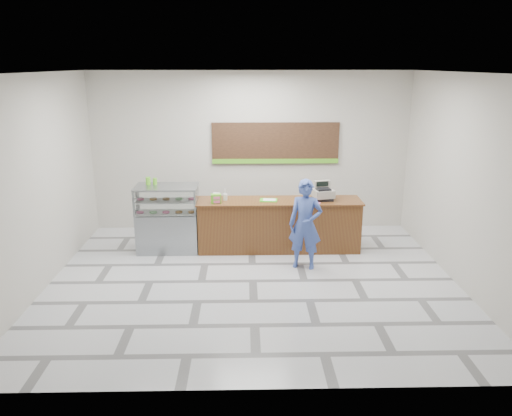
{
  "coord_description": "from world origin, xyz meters",
  "views": [
    {
      "loc": [
        -0.13,
        -7.96,
        3.64
      ],
      "look_at": [
        0.07,
        0.9,
        1.06
      ],
      "focal_mm": 35.0,
      "sensor_mm": 36.0,
      "label": 1
    }
  ],
  "objects_px": {
    "customer": "(305,224)",
    "sales_counter": "(279,225)",
    "serving_tray": "(269,200)",
    "display_case": "(168,218)",
    "cash_register": "(323,193)"
  },
  "relations": [
    {
      "from": "cash_register",
      "to": "serving_tray",
      "type": "relative_size",
      "value": 1.33
    },
    {
      "from": "customer",
      "to": "sales_counter",
      "type": "bearing_deg",
      "value": 128.78
    },
    {
      "from": "sales_counter",
      "to": "cash_register",
      "type": "bearing_deg",
      "value": 2.43
    },
    {
      "from": "display_case",
      "to": "serving_tray",
      "type": "bearing_deg",
      "value": -0.71
    },
    {
      "from": "serving_tray",
      "to": "customer",
      "type": "distance_m",
      "value": 1.13
    },
    {
      "from": "display_case",
      "to": "sales_counter",
      "type": "bearing_deg",
      "value": 0.01
    },
    {
      "from": "serving_tray",
      "to": "cash_register",
      "type": "bearing_deg",
      "value": 8.25
    },
    {
      "from": "display_case",
      "to": "serving_tray",
      "type": "height_order",
      "value": "display_case"
    },
    {
      "from": "display_case",
      "to": "serving_tray",
      "type": "relative_size",
      "value": 3.71
    },
    {
      "from": "display_case",
      "to": "cash_register",
      "type": "distance_m",
      "value": 3.12
    },
    {
      "from": "sales_counter",
      "to": "serving_tray",
      "type": "height_order",
      "value": "serving_tray"
    },
    {
      "from": "sales_counter",
      "to": "customer",
      "type": "height_order",
      "value": "customer"
    },
    {
      "from": "sales_counter",
      "to": "serving_tray",
      "type": "distance_m",
      "value": 0.57
    },
    {
      "from": "display_case",
      "to": "cash_register",
      "type": "xyz_separation_m",
      "value": [
        3.08,
        0.04,
        0.49
      ]
    },
    {
      "from": "sales_counter",
      "to": "serving_tray",
      "type": "xyz_separation_m",
      "value": [
        -0.21,
        -0.03,
        0.52
      ]
    }
  ]
}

